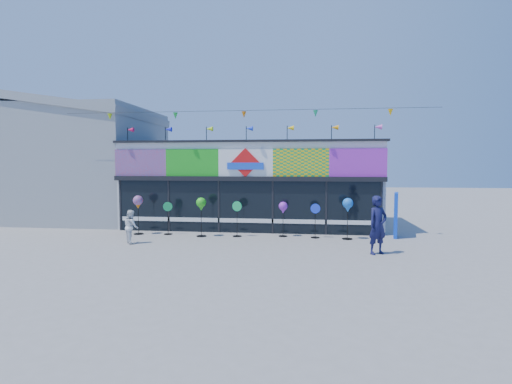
% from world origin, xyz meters
% --- Properties ---
extents(ground, '(80.00, 80.00, 0.00)m').
position_xyz_m(ground, '(0.00, 0.00, 0.00)').
color(ground, gray).
rests_on(ground, ground).
extents(kite_shop, '(16.00, 5.70, 5.31)m').
position_xyz_m(kite_shop, '(0.00, 5.94, 2.05)').
color(kite_shop, silver).
rests_on(kite_shop, ground).
extents(neighbour_building, '(8.18, 7.20, 6.87)m').
position_xyz_m(neighbour_building, '(-10.00, 7.00, 3.20)').
color(neighbour_building, gray).
rests_on(neighbour_building, ground).
extents(blue_sign, '(0.35, 0.94, 1.86)m').
position_xyz_m(blue_sign, '(6.35, 3.17, 0.93)').
color(blue_sign, blue).
rests_on(blue_sign, ground).
extents(spinner_0, '(0.43, 0.43, 1.69)m').
position_xyz_m(spinner_0, '(-4.55, 2.49, 1.35)').
color(spinner_0, black).
rests_on(spinner_0, ground).
extents(spinner_1, '(0.38, 0.36, 1.41)m').
position_xyz_m(spinner_1, '(-3.27, 2.61, 0.74)').
color(spinner_1, black).
rests_on(spinner_1, ground).
extents(spinner_2, '(0.42, 0.42, 1.64)m').
position_xyz_m(spinner_2, '(-1.71, 2.31, 1.31)').
color(spinner_2, black).
rests_on(spinner_2, ground).
extents(spinner_3, '(0.41, 0.38, 1.49)m').
position_xyz_m(spinner_3, '(-0.22, 2.48, 0.79)').
color(spinner_3, black).
rests_on(spinner_3, ground).
extents(spinner_4, '(0.37, 0.37, 1.46)m').
position_xyz_m(spinner_4, '(1.69, 2.73, 1.17)').
color(spinner_4, black).
rests_on(spinner_4, ground).
extents(spinner_5, '(0.40, 0.36, 1.41)m').
position_xyz_m(spinner_5, '(3.03, 2.58, 0.75)').
color(spinner_5, black).
rests_on(spinner_5, ground).
extents(spinner_6, '(0.42, 0.42, 1.67)m').
position_xyz_m(spinner_6, '(4.31, 2.44, 1.34)').
color(spinner_6, black).
rests_on(spinner_6, ground).
extents(adult_man, '(0.86, 0.79, 1.98)m').
position_xyz_m(adult_man, '(5.04, -0.15, 0.99)').
color(adult_man, '#13153E').
rests_on(adult_man, ground).
extents(child, '(0.68, 0.71, 1.29)m').
position_xyz_m(child, '(-4.01, 0.57, 0.64)').
color(child, white).
rests_on(child, ground).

